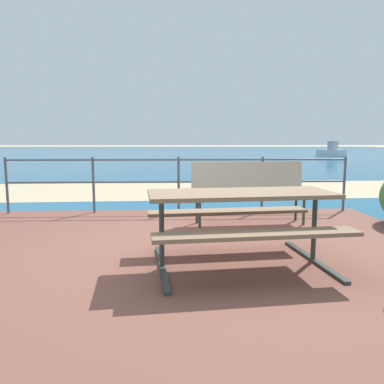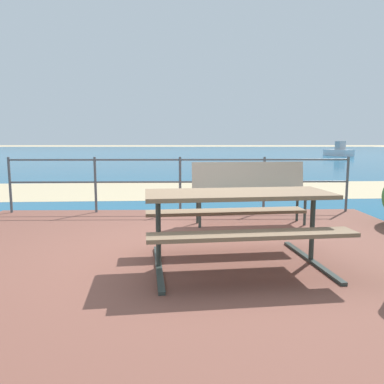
% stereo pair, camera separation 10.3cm
% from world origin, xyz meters
% --- Properties ---
extents(ground_plane, '(240.00, 240.00, 0.00)m').
position_xyz_m(ground_plane, '(0.00, 0.00, 0.00)').
color(ground_plane, tan).
extents(patio_paving, '(6.40, 5.20, 0.06)m').
position_xyz_m(patio_paving, '(0.00, 0.00, 0.03)').
color(patio_paving, brown).
rests_on(patio_paving, ground).
extents(sea_water, '(90.00, 90.00, 0.01)m').
position_xyz_m(sea_water, '(0.00, 40.00, 0.01)').
color(sea_water, '#145B84').
rests_on(sea_water, ground).
extents(beach_strip, '(54.10, 5.76, 0.01)m').
position_xyz_m(beach_strip, '(0.00, 5.77, 0.01)').
color(beach_strip, tan).
rests_on(beach_strip, ground).
extents(picnic_table, '(1.94, 1.51, 0.74)m').
position_xyz_m(picnic_table, '(0.60, -0.46, 0.63)').
color(picnic_table, '#7A6047').
rests_on(picnic_table, patio_paving).
extents(park_bench, '(1.75, 0.56, 0.93)m').
position_xyz_m(park_bench, '(1.06, 1.48, 0.62)').
color(park_bench, tan).
rests_on(park_bench, patio_paving).
extents(railing_fence, '(5.94, 0.04, 0.97)m').
position_xyz_m(railing_fence, '(0.00, 2.39, 0.68)').
color(railing_fence, '#4C5156').
rests_on(railing_fence, patio_paving).
extents(boat_near, '(1.76, 3.56, 1.30)m').
position_xyz_m(boat_near, '(13.83, 29.08, 0.39)').
color(boat_near, silver).
rests_on(boat_near, sea_water).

